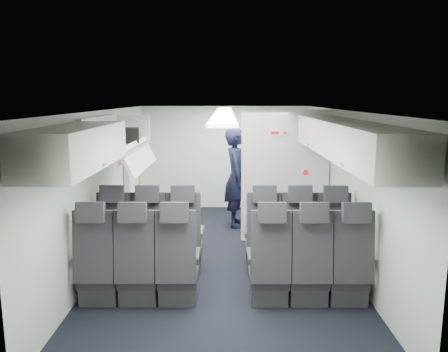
{
  "coord_description": "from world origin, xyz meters",
  "views": [
    {
      "loc": [
        0.03,
        -6.12,
        2.33
      ],
      "look_at": [
        0.0,
        0.4,
        1.15
      ],
      "focal_mm": 35.0,
      "sensor_mm": 36.0,
      "label": 1
    }
  ],
  "objects_px": {
    "flight_attendant": "(236,177)",
    "carry_on_bag": "(126,135)",
    "galley_unit": "(271,166)",
    "seat_row_mid": "(223,269)",
    "boarding_door": "(133,175)",
    "seat_row_front": "(224,243)"
  },
  "relations": [
    {
      "from": "flight_attendant",
      "to": "carry_on_bag",
      "type": "xyz_separation_m",
      "value": [
        -1.59,
        -1.64,
        0.9
      ]
    },
    {
      "from": "galley_unit",
      "to": "carry_on_bag",
      "type": "distance_m",
      "value": 3.67
    },
    {
      "from": "galley_unit",
      "to": "seat_row_mid",
      "type": "bearing_deg",
      "value": -102.88
    },
    {
      "from": "boarding_door",
      "to": "flight_attendant",
      "type": "xyz_separation_m",
      "value": [
        1.86,
        0.1,
        -0.06
      ]
    },
    {
      "from": "boarding_door",
      "to": "seat_row_front",
      "type": "bearing_deg",
      "value": -51.84
    },
    {
      "from": "galley_unit",
      "to": "flight_attendant",
      "type": "bearing_deg",
      "value": -124.44
    },
    {
      "from": "galley_unit",
      "to": "boarding_door",
      "type": "bearing_deg",
      "value": -155.72
    },
    {
      "from": "boarding_door",
      "to": "carry_on_bag",
      "type": "bearing_deg",
      "value": -80.26
    },
    {
      "from": "boarding_door",
      "to": "seat_row_mid",
      "type": "bearing_deg",
      "value": -61.23
    },
    {
      "from": "boarding_door",
      "to": "flight_attendant",
      "type": "height_order",
      "value": "boarding_door"
    },
    {
      "from": "seat_row_front",
      "to": "flight_attendant",
      "type": "height_order",
      "value": "flight_attendant"
    },
    {
      "from": "seat_row_mid",
      "to": "flight_attendant",
      "type": "bearing_deg",
      "value": 85.98
    },
    {
      "from": "boarding_door",
      "to": "galley_unit",
      "type": "bearing_deg",
      "value": 24.28
    },
    {
      "from": "seat_row_mid",
      "to": "galley_unit",
      "type": "relative_size",
      "value": 1.75
    },
    {
      "from": "seat_row_mid",
      "to": "carry_on_bag",
      "type": "distance_m",
      "value": 2.43
    },
    {
      "from": "seat_row_front",
      "to": "boarding_door",
      "type": "bearing_deg",
      "value": 128.16
    },
    {
      "from": "galley_unit",
      "to": "flight_attendant",
      "type": "height_order",
      "value": "galley_unit"
    },
    {
      "from": "seat_row_mid",
      "to": "galley_unit",
      "type": "bearing_deg",
      "value": 77.12
    },
    {
      "from": "seat_row_front",
      "to": "boarding_door",
      "type": "height_order",
      "value": "boarding_door"
    },
    {
      "from": "galley_unit",
      "to": "carry_on_bag",
      "type": "bearing_deg",
      "value": -130.59
    },
    {
      "from": "seat_row_front",
      "to": "flight_attendant",
      "type": "bearing_deg",
      "value": 84.33
    },
    {
      "from": "seat_row_mid",
      "to": "boarding_door",
      "type": "bearing_deg",
      "value": 118.77
    }
  ]
}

